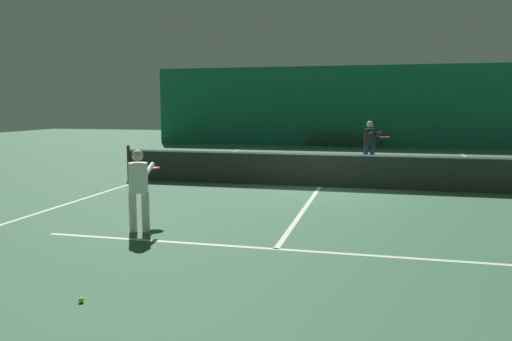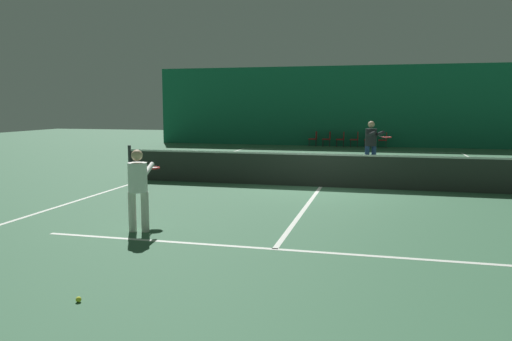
# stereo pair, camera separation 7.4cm
# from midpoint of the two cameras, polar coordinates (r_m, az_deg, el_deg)

# --- Properties ---
(ground_plane) EXTENTS (60.00, 60.00, 0.00)m
(ground_plane) POSITION_cam_midpoint_polar(r_m,az_deg,el_deg) (14.30, 7.56, -1.86)
(ground_plane) COLOR #386647
(backdrop_curtain) EXTENTS (23.00, 0.12, 4.53)m
(backdrop_curtain) POSITION_cam_midpoint_polar(r_m,az_deg,el_deg) (28.87, 10.96, 7.23)
(backdrop_curtain) COLOR #196B4C
(backdrop_curtain) RESTS_ON ground
(court_line_baseline_far) EXTENTS (11.00, 0.10, 0.00)m
(court_line_baseline_far) POSITION_cam_midpoint_polar(r_m,az_deg,el_deg) (26.07, 10.49, 2.25)
(court_line_baseline_far) COLOR silver
(court_line_baseline_far) RESTS_ON ground
(court_line_service_far) EXTENTS (8.25, 0.10, 0.00)m
(court_line_service_far) POSITION_cam_midpoint_polar(r_m,az_deg,el_deg) (20.61, 9.55, 0.94)
(court_line_service_far) COLOR silver
(court_line_service_far) RESTS_ON ground
(court_line_service_near) EXTENTS (8.25, 0.10, 0.00)m
(court_line_service_near) POSITION_cam_midpoint_polar(r_m,az_deg,el_deg) (8.11, 2.42, -8.96)
(court_line_service_near) COLOR silver
(court_line_service_near) RESTS_ON ground
(court_line_sideline_left) EXTENTS (0.10, 23.80, 0.00)m
(court_line_sideline_left) POSITION_cam_midpoint_polar(r_m,az_deg,el_deg) (15.86, -12.60, -1.06)
(court_line_sideline_left) COLOR silver
(court_line_sideline_left) RESTS_ON ground
(court_line_centre) EXTENTS (0.10, 12.80, 0.00)m
(court_line_centre) POSITION_cam_midpoint_polar(r_m,az_deg,el_deg) (14.30, 7.56, -1.86)
(court_line_centre) COLOR silver
(court_line_centre) RESTS_ON ground
(tennis_net) EXTENTS (12.00, 0.10, 1.07)m
(tennis_net) POSITION_cam_midpoint_polar(r_m,az_deg,el_deg) (14.22, 7.59, 0.17)
(tennis_net) COLOR #2D332D
(tennis_net) RESTS_ON ground
(player_near) EXTENTS (0.56, 1.32, 1.51)m
(player_near) POSITION_cam_midpoint_polar(r_m,az_deg,el_deg) (9.30, -13.05, -1.49)
(player_near) COLOR beige
(player_near) RESTS_ON ground
(player_far) EXTENTS (1.04, 1.37, 1.75)m
(player_far) POSITION_cam_midpoint_polar(r_m,az_deg,el_deg) (18.35, 13.17, 3.24)
(player_far) COLOR navy
(player_far) RESTS_ON ground
(courtside_chair_0) EXTENTS (0.44, 0.44, 0.84)m
(courtside_chair_0) POSITION_cam_midpoint_polar(r_m,az_deg,el_deg) (28.56, 6.74, 3.74)
(courtside_chair_0) COLOR #2D2D2D
(courtside_chair_0) RESTS_ON ground
(courtside_chair_1) EXTENTS (0.44, 0.44, 0.84)m
(courtside_chair_1) POSITION_cam_midpoint_polar(r_m,az_deg,el_deg) (28.47, 8.28, 3.70)
(courtside_chair_1) COLOR #2D2D2D
(courtside_chair_1) RESTS_ON ground
(courtside_chair_2) EXTENTS (0.44, 0.44, 0.84)m
(courtside_chair_2) POSITION_cam_midpoint_polar(r_m,az_deg,el_deg) (28.41, 9.83, 3.66)
(courtside_chair_2) COLOR #2D2D2D
(courtside_chair_2) RESTS_ON ground
(courtside_chair_3) EXTENTS (0.44, 0.44, 0.84)m
(courtside_chair_3) POSITION_cam_midpoint_polar(r_m,az_deg,el_deg) (28.36, 11.38, 3.62)
(courtside_chair_3) COLOR #2D2D2D
(courtside_chair_3) RESTS_ON ground
(courtside_chair_4) EXTENTS (0.44, 0.44, 0.84)m
(courtside_chair_4) POSITION_cam_midpoint_polar(r_m,az_deg,el_deg) (28.34, 12.94, 3.57)
(courtside_chair_4) COLOR #2D2D2D
(courtside_chair_4) RESTS_ON ground
(courtside_chair_5) EXTENTS (0.44, 0.44, 0.84)m
(courtside_chair_5) POSITION_cam_midpoint_polar(r_m,az_deg,el_deg) (28.34, 14.50, 3.52)
(courtside_chair_5) COLOR #2D2D2D
(courtside_chair_5) RESTS_ON ground
(tennis_ball) EXTENTS (0.07, 0.07, 0.07)m
(tennis_ball) POSITION_cam_midpoint_polar(r_m,az_deg,el_deg) (6.37, -19.30, -13.74)
(tennis_ball) COLOR #D1DB33
(tennis_ball) RESTS_ON ground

